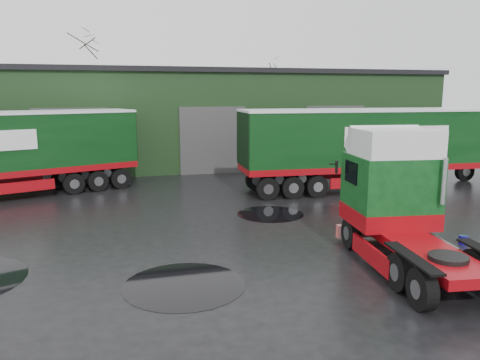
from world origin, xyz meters
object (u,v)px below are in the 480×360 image
lorry_right (361,150)px  tree_back_a (83,93)px  wash_bucket (463,240)px  tree_back_b (259,104)px  warehouse (195,116)px  hero_tractor (419,204)px

lorry_right → tree_back_a: bearing=-145.4°
wash_bucket → tree_back_b: (3.08, 31.36, 3.61)m
warehouse → wash_bucket: size_ratio=111.72×
wash_bucket → tree_back_a: size_ratio=0.03×
warehouse → tree_back_b: size_ratio=4.32×
hero_tractor → lorry_right: lorry_right is taller
warehouse → hero_tractor: (1.92, -23.00, -1.25)m
wash_bucket → tree_back_a: 34.23m
tree_back_a → tree_back_b: size_ratio=1.27×
warehouse → wash_bucket: bearing=-77.0°
hero_tractor → tree_back_b: (6.08, 33.00, 1.84)m
lorry_right → tree_back_a: 26.92m
hero_tractor → tree_back_b: bearing=87.1°
warehouse → hero_tractor: 23.11m
tree_back_b → warehouse: bearing=-128.7°
hero_tractor → lorry_right: 10.96m
lorry_right → tree_back_b: bearing=178.1°
hero_tractor → tree_back_b: size_ratio=0.82×
hero_tractor → wash_bucket: (3.00, 1.64, -1.77)m
warehouse → hero_tractor: size_ratio=5.27×
warehouse → hero_tractor: warehouse is taller
hero_tractor → tree_back_a: tree_back_a is taller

